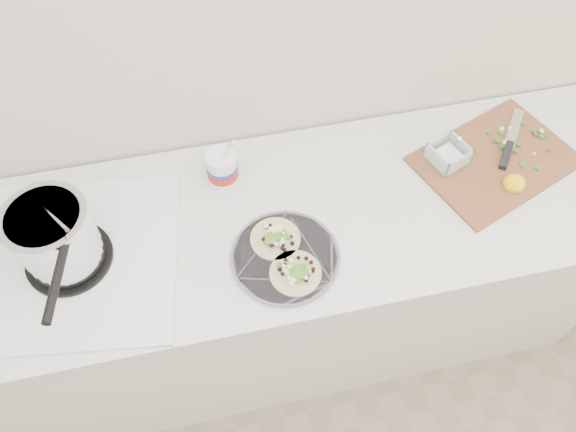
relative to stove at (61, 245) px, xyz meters
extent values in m
cube|color=beige|center=(0.53, 0.33, 0.31)|extent=(3.50, 0.05, 2.60)
cube|color=silver|center=(0.53, 0.04, -0.56)|extent=(2.40, 0.62, 0.86)
cube|color=silver|center=(0.53, 0.02, -0.11)|extent=(2.44, 0.66, 0.04)
cube|color=silver|center=(0.00, 0.00, -0.09)|extent=(0.66, 0.62, 0.01)
cylinder|color=black|center=(0.00, 0.00, -0.07)|extent=(0.24, 0.24, 0.01)
torus|color=black|center=(0.00, 0.00, -0.05)|extent=(0.21, 0.21, 0.02)
cylinder|color=silver|center=(0.00, 0.00, 0.05)|extent=(0.21, 0.21, 0.19)
cylinder|color=#5B5A61|center=(0.59, -0.12, -0.09)|extent=(0.29, 0.29, 0.01)
cylinder|color=#5B5A61|center=(0.59, -0.12, -0.08)|extent=(0.31, 0.31, 0.00)
cylinder|color=white|center=(0.46, 0.20, -0.04)|extent=(0.09, 0.09, 0.11)
cylinder|color=#AD1D13|center=(0.46, 0.20, -0.05)|extent=(0.10, 0.10, 0.04)
cylinder|color=#192D99|center=(0.46, 0.20, -0.03)|extent=(0.10, 0.10, 0.01)
cube|color=brown|center=(1.31, 0.08, -0.09)|extent=(0.56, 0.48, 0.01)
cube|color=white|center=(1.16, 0.11, -0.06)|extent=(0.07, 0.07, 0.03)
ellipsoid|color=yellow|center=(1.32, -0.02, -0.06)|extent=(0.07, 0.07, 0.06)
cube|color=silver|center=(1.43, 0.19, -0.08)|extent=(0.13, 0.16, 0.00)
cube|color=black|center=(1.35, 0.09, -0.07)|extent=(0.09, 0.11, 0.02)
camera|label=1|loc=(0.43, -0.88, 1.29)|focal=35.00mm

